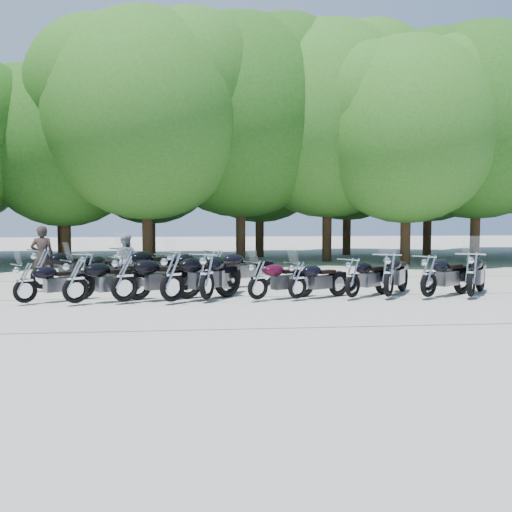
{
  "coord_description": "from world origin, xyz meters",
  "views": [
    {
      "loc": [
        -1.71,
        -14.39,
        2.22
      ],
      "look_at": [
        0.0,
        1.5,
        1.1
      ],
      "focal_mm": 42.0,
      "sensor_mm": 36.0,
      "label": 1
    }
  ],
  "objects": [
    {
      "name": "rider_1",
      "position": [
        -3.76,
        4.34,
        0.81
      ],
      "size": [
        0.91,
        0.79,
        1.62
      ],
      "primitive_type": "imported",
      "rotation": [
        0.0,
        0.0,
        2.9
      ],
      "color": "#A0A1A3",
      "rests_on": "ground"
    },
    {
      "name": "motorcycle_12",
      "position": [
        -4.71,
        3.18,
        0.63
      ],
      "size": [
        1.59,
        2.29,
        1.26
      ],
      "primitive_type": null,
      "rotation": [
        0.0,
        0.0,
        2.68
      ],
      "color": "black",
      "rests_on": "ground"
    },
    {
      "name": "motorcycle_6",
      "position": [
        0.97,
        0.6,
        0.57
      ],
      "size": [
        2.07,
        1.56,
        1.15
      ],
      "primitive_type": null,
      "rotation": [
        0.0,
        0.0,
        2.1
      ],
      "color": "black",
      "rests_on": "ground"
    },
    {
      "name": "tree_3",
      "position": [
        -3.57,
        11.24,
        6.32
      ],
      "size": [
        8.7,
        8.7,
        10.67
      ],
      "color": "#3A2614",
      "rests_on": "ground"
    },
    {
      "name": "motorcycle_15",
      "position": [
        -0.99,
        3.28,
        0.65
      ],
      "size": [
        2.41,
        1.54,
        1.31
      ],
      "primitive_type": null,
      "rotation": [
        0.0,
        0.0,
        1.97
      ],
      "color": "black",
      "rests_on": "ground"
    },
    {
      "name": "motorcycle_9",
      "position": [
        4.4,
        0.48,
        0.66
      ],
      "size": [
        2.32,
        1.94,
        1.32
      ],
      "primitive_type": null,
      "rotation": [
        0.0,
        0.0,
        2.19
      ],
      "color": "black",
      "rests_on": "ground"
    },
    {
      "name": "motorcycle_4",
      "position": [
        -1.34,
        0.62,
        0.71
      ],
      "size": [
        1.78,
        2.61,
        1.43
      ],
      "primitive_type": null,
      "rotation": [
        0.0,
        0.0,
        2.7
      ],
      "color": "black",
      "rests_on": "ground"
    },
    {
      "name": "ground",
      "position": [
        0.0,
        0.0,
        0.0
      ],
      "size": [
        90.0,
        90.0,
        0.0
      ],
      "primitive_type": "plane",
      "color": "#A59E95",
      "rests_on": "ground"
    },
    {
      "name": "tree_2",
      "position": [
        -7.25,
        12.84,
        5.31
      ],
      "size": [
        7.31,
        7.31,
        8.97
      ],
      "color": "#3A2614",
      "rests_on": "ground"
    },
    {
      "name": "rider_0",
      "position": [
        -6.21,
        4.23,
        0.94
      ],
      "size": [
        0.7,
        0.48,
        1.88
      ],
      "primitive_type": "imported",
      "rotation": [
        0.0,
        0.0,
        3.19
      ],
      "color": "#2B201D",
      "rests_on": "ground"
    },
    {
      "name": "motorcycle_13",
      "position": [
        -3.61,
        3.05,
        0.72
      ],
      "size": [
        2.35,
        2.34,
        1.44
      ],
      "primitive_type": null,
      "rotation": [
        0.0,
        0.0,
        2.35
      ],
      "color": "black",
      "rests_on": "ground"
    },
    {
      "name": "motorcycle_3",
      "position": [
        -2.19,
        0.33,
        0.72
      ],
      "size": [
        2.46,
        2.19,
        1.44
      ],
      "primitive_type": null,
      "rotation": [
        0.0,
        0.0,
        2.25
      ],
      "color": "black",
      "rests_on": "ground"
    },
    {
      "name": "motorcycle_11",
      "position": [
        -6.0,
        3.31,
        0.7
      ],
      "size": [
        2.35,
        2.17,
        1.39
      ],
      "primitive_type": null,
      "rotation": [
        0.0,
        0.0,
        2.28
      ],
      "color": "black",
      "rests_on": "ground"
    },
    {
      "name": "motorcycle_7",
      "position": [
        2.42,
        0.62,
        0.62
      ],
      "size": [
        2.06,
        1.98,
        1.24
      ],
      "primitive_type": null,
      "rotation": [
        0.0,
        0.0,
        2.32
      ],
      "color": "black",
      "rests_on": "ground"
    },
    {
      "name": "motorcycle_0",
      "position": [
        -5.75,
        0.58,
        0.59
      ],
      "size": [
        2.06,
        1.75,
        1.18
      ],
      "primitive_type": null,
      "rotation": [
        0.0,
        0.0,
        2.21
      ],
      "color": "black",
      "rests_on": "ground"
    },
    {
      "name": "tree_11",
      "position": [
        -3.76,
        16.43,
        5.49
      ],
      "size": [
        7.56,
        7.56,
        9.28
      ],
      "color": "#3A2614",
      "rests_on": "ground"
    },
    {
      "name": "tree_12",
      "position": [
        1.8,
        16.47,
        5.72
      ],
      "size": [
        7.88,
        7.88,
        9.67
      ],
      "color": "#3A2614",
      "rests_on": "ground"
    },
    {
      "name": "motorcycle_10",
      "position": [
        5.53,
        0.43,
        0.7
      ],
      "size": [
        2.01,
        2.47,
        1.4
      ],
      "primitive_type": null,
      "rotation": [
        0.0,
        0.0,
        2.55
      ],
      "color": "black",
      "rests_on": "ground"
    },
    {
      "name": "tree_13",
      "position": [
        6.69,
        17.47,
        6.04
      ],
      "size": [
        8.31,
        8.31,
        10.2
      ],
      "color": "#3A2614",
      "rests_on": "ground"
    },
    {
      "name": "tree_5",
      "position": [
        4.61,
        13.2,
        6.57
      ],
      "size": [
        9.04,
        9.04,
        11.1
      ],
      "color": "#3A2614",
      "rests_on": "ground"
    },
    {
      "name": "tree_7",
      "position": [
        11.2,
        11.78,
        6.39
      ],
      "size": [
        8.79,
        8.79,
        10.79
      ],
      "color": "#3A2614",
      "rests_on": "ground"
    },
    {
      "name": "motorcycle_14",
      "position": [
        -2.23,
        3.36,
        0.65
      ],
      "size": [
        1.97,
        2.23,
        1.3
      ],
      "primitive_type": null,
      "rotation": [
        0.0,
        0.0,
        2.47
      ],
      "color": "black",
      "rests_on": "ground"
    },
    {
      "name": "tree_14",
      "position": [
        10.68,
        16.09,
        5.83
      ],
      "size": [
        8.02,
        8.02,
        9.84
      ],
      "color": "#3A2614",
      "rests_on": "ground"
    },
    {
      "name": "motorcycle_1",
      "position": [
        -4.51,
        0.36,
        0.65
      ],
      "size": [
        2.33,
        1.77,
        1.29
      ],
      "primitive_type": null,
      "rotation": [
        0.0,
        0.0,
        2.11
      ],
      "color": "black",
      "rests_on": "ground"
    },
    {
      "name": "motorcycle_5",
      "position": [
        -0.06,
        0.55,
        0.6
      ],
      "size": [
        2.15,
        1.6,
        1.19
      ],
      "primitive_type": null,
      "rotation": [
        0.0,
        0.0,
        2.09
      ],
      "color": "#340717",
      "rests_on": "ground"
    },
    {
      "name": "motorcycle_2",
      "position": [
        -3.37,
        0.52,
        0.68
      ],
      "size": [
        2.49,
        1.75,
        1.37
      ],
      "primitive_type": null,
      "rotation": [
        0.0,
        0.0,
        2.04
      ],
      "color": "black",
      "rests_on": "ground"
    },
    {
      "name": "tree_10",
      "position": [
        -8.29,
        16.97,
        5.66
      ],
      "size": [
        7.78,
        7.78,
        9.55
      ],
      "color": "#3A2614",
      "rests_on": "ground"
    },
    {
      "name": "motorcycle_8",
      "position": [
        3.38,
        0.62,
        0.69
      ],
      "size": [
        1.91,
        2.48,
        1.38
      ],
      "primitive_type": null,
      "rotation": [
        0.0,
        0.0,
        2.59
      ],
      "color": "black",
      "rests_on": "ground"
    },
    {
      "name": "tree_6",
      "position": [
        7.55,
        10.82,
        5.81
      ],
      "size": [
        8.0,
        8.0,
        9.82
      ],
      "color": "#3A2614",
      "rests_on": "ground"
    },
    {
      "name": "tree_4",
      "position": [
        0.54,
        13.09,
        6.64
      ],
      "size": [
        9.13,
        9.13,
        11.2
      ],
      "color": "#3A2614",
      "rests_on": "ground"
    }
  ]
}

